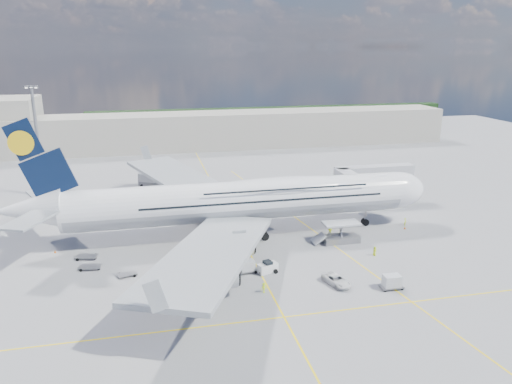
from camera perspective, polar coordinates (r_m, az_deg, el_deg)
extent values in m
plane|color=gray|center=(84.05, -0.53, -7.37)|extent=(300.00, 300.00, 0.00)
cube|color=yellow|center=(84.05, -0.53, -7.36)|extent=(0.25, 220.00, 0.01)
cube|color=yellow|center=(66.73, 3.22, -14.08)|extent=(120.00, 0.25, 0.01)
cube|color=yellow|center=(96.54, 6.37, -4.26)|extent=(14.16, 99.06, 0.01)
cylinder|color=white|center=(90.88, -1.87, -0.96)|extent=(62.00, 7.20, 7.20)
cylinder|color=#9EA0A5|center=(90.92, -1.87, -1.05)|extent=(60.76, 7.13, 7.13)
ellipsoid|color=white|center=(92.08, 3.01, 0.55)|extent=(36.00, 6.84, 3.76)
ellipsoid|color=white|center=(101.12, 15.65, 0.22)|extent=(11.52, 7.20, 7.20)
ellipsoid|color=black|center=(102.51, 17.27, 0.65)|extent=(3.84, 4.16, 1.44)
cone|color=white|center=(91.25, -24.35, -1.85)|extent=(10.00, 6.84, 6.84)
cube|color=#081532|center=(88.72, -23.74, 3.64)|extent=(11.02, 0.46, 14.61)
cylinder|color=yellow|center=(88.70, -25.26, 5.11)|extent=(4.00, 0.60, 4.00)
cube|color=#999EA3|center=(109.27, -7.99, 1.21)|extent=(25.49, 39.15, 3.35)
cube|color=#999EA3|center=(71.54, -5.14, -6.92)|extent=(25.49, 39.15, 3.35)
cylinder|color=#B7BABF|center=(103.27, -4.80, -0.97)|extent=(5.20, 3.50, 3.50)
cylinder|color=#B7BABF|center=(112.83, -7.82, 0.43)|extent=(5.20, 3.50, 3.50)
cylinder|color=#B7BABF|center=(80.01, -2.26, -6.15)|extent=(5.20, 3.50, 3.50)
cylinder|color=#B7BABF|center=(69.89, -4.34, -9.65)|extent=(5.20, 3.50, 3.50)
cylinder|color=gray|center=(99.81, 12.40, -2.52)|extent=(0.44, 0.44, 3.80)
cylinder|color=black|center=(100.31, 12.35, -3.36)|extent=(1.30, 0.90, 1.30)
cylinder|color=gray|center=(92.34, -1.85, -3.68)|extent=(0.56, 0.56, 3.80)
cylinder|color=black|center=(95.80, -2.20, -3.86)|extent=(1.50, 0.90, 1.50)
cube|color=#B7B7BC|center=(105.92, 10.63, 1.44)|extent=(3.00, 10.00, 2.60)
cube|color=#B7B7BC|center=(113.61, 13.36, 2.28)|extent=(18.00, 3.00, 2.60)
cylinder|color=gray|center=(110.28, 10.88, 0.10)|extent=(0.80, 0.80, 7.10)
cylinder|color=black|center=(111.17, 10.79, -1.43)|extent=(0.90, 0.80, 0.90)
cylinder|color=gray|center=(118.15, 16.74, 0.78)|extent=(1.00, 1.00, 7.10)
cube|color=gray|center=(118.99, 16.62, -0.68)|extent=(2.00, 2.00, 0.80)
cylinder|color=#B7B7BC|center=(102.57, 11.45, 0.91)|extent=(3.60, 3.60, 2.80)
cube|color=silver|center=(90.15, 9.71, -3.55)|extent=(6.50, 3.20, 0.35)
cube|color=gray|center=(91.18, 9.62, -5.29)|extent=(6.50, 3.20, 1.10)
cube|color=gray|center=(90.64, 9.67, -4.41)|extent=(0.22, 1.99, 3.00)
cylinder|color=black|center=(89.30, 8.35, -5.84)|extent=(0.70, 0.30, 0.70)
cube|color=silver|center=(89.57, 7.14, -5.28)|extent=(2.16, 2.60, 1.60)
cylinder|color=gray|center=(124.43, -23.64, 5.09)|extent=(0.70, 0.70, 25.00)
cube|color=gray|center=(122.91, -24.32, 10.90)|extent=(3.00, 0.40, 0.60)
cube|color=#B2AD9E|center=(173.28, -7.24, 6.94)|extent=(180.00, 16.00, 12.00)
cube|color=#193814|center=(224.47, 1.92, 8.65)|extent=(160.00, 6.00, 8.00)
cube|color=gray|center=(83.60, -18.43, -8.10)|extent=(3.58, 2.22, 0.20)
cylinder|color=black|center=(83.21, -19.40, -8.42)|extent=(0.50, 0.20, 0.50)
cylinder|color=black|center=(84.12, -17.46, -7.96)|extent=(0.50, 0.20, 0.50)
cube|color=gray|center=(79.60, -14.53, -9.07)|extent=(3.15, 2.23, 0.17)
cylinder|color=black|center=(79.20, -15.37, -9.37)|extent=(0.42, 0.17, 0.42)
cylinder|color=black|center=(80.12, -13.70, -8.94)|extent=(0.42, 0.17, 0.42)
cube|color=gray|center=(84.68, -2.06, -6.97)|extent=(2.84, 2.05, 0.15)
cylinder|color=black|center=(84.09, -2.69, -7.23)|extent=(0.38, 0.15, 0.38)
cylinder|color=black|center=(85.36, -1.45, -6.85)|extent=(0.38, 0.15, 0.38)
cube|color=gray|center=(87.66, -18.81, -6.98)|extent=(3.75, 2.55, 0.21)
cylinder|color=black|center=(87.26, -19.74, -7.28)|extent=(0.50, 0.21, 0.50)
cylinder|color=black|center=(88.19, -17.87, -6.85)|extent=(0.50, 0.21, 0.50)
cube|color=gray|center=(75.96, 15.20, -10.36)|extent=(3.37, 1.86, 0.20)
cylinder|color=black|center=(74.92, 14.51, -10.81)|extent=(0.49, 0.20, 0.49)
cylinder|color=black|center=(77.14, 15.86, -10.10)|extent=(0.49, 0.20, 0.49)
cube|color=silver|center=(75.57, 15.25, -9.75)|extent=(2.48, 1.73, 1.67)
cube|color=gray|center=(78.27, -1.01, -8.94)|extent=(3.30, 2.12, 0.18)
cylinder|color=black|center=(77.57, -1.82, -9.30)|extent=(0.45, 0.18, 0.45)
cylinder|color=black|center=(79.11, -0.22, -8.76)|extent=(0.45, 0.18, 0.45)
cube|color=silver|center=(77.93, -1.02, -8.40)|extent=(2.48, 1.89, 1.54)
cube|color=white|center=(78.07, 1.35, -8.67)|extent=(3.42, 2.37, 1.45)
cube|color=black|center=(77.70, 1.36, -8.08)|extent=(1.48, 1.62, 0.56)
cylinder|color=black|center=(77.47, 0.65, -9.22)|extent=(0.71, 0.28, 0.71)
cylinder|color=black|center=(79.04, 2.03, -8.69)|extent=(0.71, 0.28, 0.71)
cube|color=gray|center=(114.39, -7.03, -0.54)|extent=(5.67, 2.22, 1.73)
cube|color=white|center=(113.88, -7.36, 0.23)|extent=(4.21, 2.27, 1.90)
cube|color=white|center=(114.38, -5.96, -0.10)|extent=(1.61, 2.03, 1.38)
cube|color=black|center=(114.40, -5.66, 0.00)|extent=(0.17, 1.73, 0.78)
cylinder|color=black|center=(113.74, -6.01, -0.81)|extent=(0.95, 0.30, 0.95)
cylinder|color=black|center=(115.30, -8.01, -0.64)|extent=(0.95, 0.30, 0.95)
cube|color=#D95C0B|center=(114.04, -7.35, -0.06)|extent=(4.25, 2.31, 0.43)
cube|color=gray|center=(126.58, -11.89, 0.90)|extent=(6.34, 4.56, 1.84)
cube|color=white|center=(126.14, -12.23, 1.65)|extent=(4.97, 3.97, 2.02)
cube|color=white|center=(126.40, -10.87, 1.33)|extent=(2.40, 2.62, 1.47)
cube|color=black|center=(126.38, -10.58, 1.43)|extent=(0.91, 1.72, 0.83)
cylinder|color=black|center=(125.70, -10.95, 0.65)|extent=(1.01, 0.32, 1.01)
cylinder|color=black|center=(127.71, -12.79, 0.79)|extent=(1.01, 0.32, 1.01)
imported|color=white|center=(75.35, 9.17, -9.92)|extent=(3.60, 5.48, 1.40)
imported|color=#D3E818|center=(101.78, 16.68, -3.30)|extent=(0.67, 0.69, 1.59)
imported|color=#E6FF1A|center=(93.98, 8.49, -4.33)|extent=(1.13, 1.06, 1.86)
imported|color=#B4F119|center=(72.72, -7.58, -10.71)|extent=(0.53, 1.07, 1.75)
imported|color=#E5FF1A|center=(86.36, 13.40, -6.59)|extent=(0.64, 0.86, 1.61)
imported|color=#D5FB1A|center=(72.12, 0.93, -10.89)|extent=(1.15, 0.92, 1.56)
cone|color=#D95C0B|center=(100.21, 16.65, -3.94)|extent=(0.40, 0.40, 0.51)
cube|color=#D95C0B|center=(100.29, 16.64, -4.07)|extent=(0.35, 0.35, 0.03)
cone|color=#D95C0B|center=(110.13, -6.40, -1.49)|extent=(0.46, 0.46, 0.59)
cube|color=#D95C0B|center=(110.21, -6.40, -1.63)|extent=(0.40, 0.40, 0.03)
cone|color=#D95C0B|center=(115.20, -7.04, -0.74)|extent=(0.38, 0.38, 0.48)
cube|color=#D95C0B|center=(115.27, -7.04, -0.85)|extent=(0.33, 0.33, 0.03)
cone|color=#D95C0B|center=(86.41, -2.78, -6.51)|extent=(0.42, 0.42, 0.54)
cube|color=#D95C0B|center=(86.51, -2.78, -6.67)|extent=(0.36, 0.36, 0.03)
cone|color=#D95C0B|center=(69.76, -7.29, -12.51)|extent=(0.42, 0.42, 0.54)
cube|color=#D95C0B|center=(69.88, -7.29, -12.69)|extent=(0.37, 0.37, 0.03)
cone|color=#D95C0B|center=(91.93, -21.98, -6.32)|extent=(0.39, 0.39, 0.50)
cube|color=#D95C0B|center=(92.01, -21.97, -6.45)|extent=(0.34, 0.34, 0.03)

